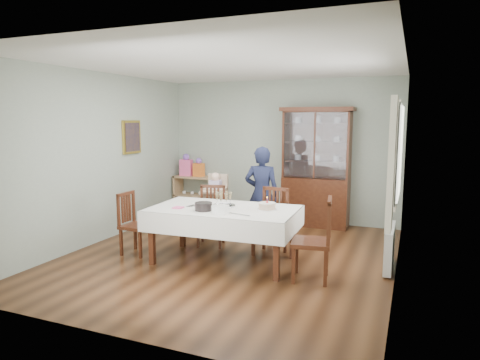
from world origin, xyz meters
The scene contains 25 objects.
floor centered at (0.00, 0.00, 0.00)m, with size 5.00×5.00×0.00m, color #593319.
room_shell centered at (0.00, 0.53, 1.70)m, with size 5.00×5.00×5.00m.
dining_table centered at (0.02, -0.24, 0.38)m, with size 2.05×1.23×0.76m.
china_cabinet centered at (0.75, 2.26, 1.12)m, with size 1.30×0.48×2.18m.
sideboard centered at (-1.75, 2.28, 0.40)m, with size 0.90×0.38×0.80m.
picture_frame centered at (-2.22, 0.80, 1.65)m, with size 0.04×0.48×0.58m, color gold.
window centered at (2.22, 0.30, 1.55)m, with size 0.04×1.02×1.22m, color white.
curtain_left centered at (2.16, -0.32, 1.45)m, with size 0.07×0.30×1.55m, color silver.
curtain_right centered at (2.16, 0.92, 1.45)m, with size 0.07×0.30×1.55m, color silver.
radiator centered at (2.16, 0.30, 0.30)m, with size 0.10×0.80×0.55m, color white.
chair_far_left centered at (-0.49, 0.42, 0.28)m, with size 0.51×0.51×0.93m.
chair_far_right centered at (0.50, 0.33, 0.29)m, with size 0.48×0.48×0.96m.
chair_end_left centered at (-1.32, -0.39, 0.27)m, with size 0.41×0.41×0.90m.
chair_end_right centered at (1.30, -0.44, 0.30)m, with size 0.52×0.52×1.02m.
woman centered at (0.17, 0.91, 0.77)m, with size 0.56×0.37×1.54m, color black.
high_chair centered at (-0.70, 1.02, 0.42)m, with size 0.51×0.51×1.07m.
champagne_tray centered at (-0.03, -0.13, 0.82)m, with size 0.33×0.33×0.20m.
birthday_cake centered at (0.61, -0.14, 0.81)m, with size 0.26×0.26×0.18m.
plate_stack_dark centered at (-0.16, -0.49, 0.81)m, with size 0.23×0.23×0.11m, color black.
plate_stack_white centered at (0.12, -0.55, 0.81)m, with size 0.23×0.23×0.10m, color white.
napkin_stack centered at (-0.55, -0.49, 0.77)m, with size 0.13×0.13×0.02m, color #F85B96.
cutlery centered at (-0.47, -0.29, 0.77)m, with size 0.11×0.16×0.01m, color silver, non-canonical shape.
cake_knife centered at (0.38, -0.55, 0.77)m, with size 0.31×0.03×0.01m, color silver.
gift_bag_pink centered at (-1.96, 2.26, 1.00)m, with size 0.26×0.18×0.46m.
gift_bag_orange centered at (-1.67, 2.26, 0.97)m, with size 0.22×0.16×0.38m.
Camera 1 is at (2.39, -5.46, 1.97)m, focal length 32.00 mm.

